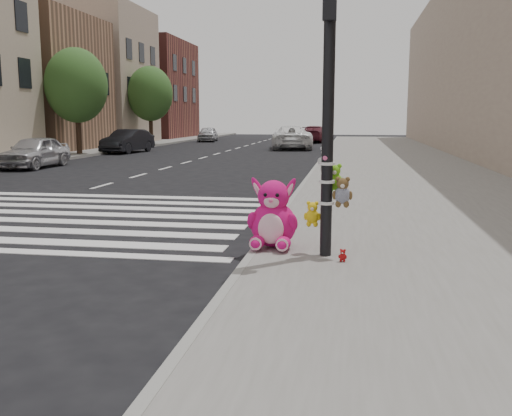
% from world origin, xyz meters
% --- Properties ---
extents(ground, '(120.00, 120.00, 0.00)m').
position_xyz_m(ground, '(0.00, 0.00, 0.00)').
color(ground, black).
rests_on(ground, ground).
extents(sidewalk_near, '(7.00, 80.00, 0.14)m').
position_xyz_m(sidewalk_near, '(5.00, 10.00, 0.07)').
color(sidewalk_near, slate).
rests_on(sidewalk_near, ground).
extents(sidewalk_far, '(6.00, 80.00, 0.14)m').
position_xyz_m(sidewalk_far, '(-13.50, 20.00, 0.07)').
color(sidewalk_far, slate).
rests_on(sidewalk_far, ground).
extents(curb_edge, '(0.12, 80.00, 0.15)m').
position_xyz_m(curb_edge, '(1.55, 10.00, 0.07)').
color(curb_edge, gray).
rests_on(curb_edge, ground).
extents(crosswalk, '(11.00, 6.00, 0.01)m').
position_xyz_m(crosswalk, '(-4.50, 5.20, 0.01)').
color(crosswalk, silver).
rests_on(crosswalk, ground).
extents(bld_far_c, '(6.00, 8.00, 8.00)m').
position_xyz_m(bld_far_c, '(-15.50, 26.00, 4.00)').
color(bld_far_c, '#A07255').
rests_on(bld_far_c, ground).
extents(bld_far_d, '(6.00, 8.00, 10.00)m').
position_xyz_m(bld_far_d, '(-15.50, 35.00, 5.00)').
color(bld_far_d, tan).
rests_on(bld_far_d, ground).
extents(bld_far_e, '(6.00, 10.00, 9.00)m').
position_xyz_m(bld_far_e, '(-15.50, 46.00, 4.50)').
color(bld_far_e, brown).
rests_on(bld_far_e, ground).
extents(signal_pole, '(0.69, 0.50, 4.00)m').
position_xyz_m(signal_pole, '(2.62, 1.82, 1.78)').
color(signal_pole, black).
rests_on(signal_pole, sidewalk_near).
extents(tree_far_b, '(3.20, 3.20, 5.44)m').
position_xyz_m(tree_far_b, '(-11.20, 22.00, 3.65)').
color(tree_far_b, '#382619').
rests_on(tree_far_b, sidewalk_far).
extents(tree_far_c, '(3.20, 3.20, 5.44)m').
position_xyz_m(tree_far_c, '(-11.20, 33.00, 3.65)').
color(tree_far_c, '#382619').
rests_on(tree_far_c, sidewalk_far).
extents(pink_bunny, '(0.76, 0.79, 1.07)m').
position_xyz_m(pink_bunny, '(1.80, 2.17, 0.58)').
color(pink_bunny, '#DC1274').
rests_on(pink_bunny, sidewalk_near).
extents(red_teddy, '(0.13, 0.10, 0.18)m').
position_xyz_m(red_teddy, '(2.85, 1.47, 0.23)').
color(red_teddy, '#A61012').
rests_on(red_teddy, sidewalk_near).
extents(car_silver_far, '(1.64, 3.86, 1.30)m').
position_xyz_m(car_silver_far, '(-9.80, 15.32, 0.65)').
color(car_silver_far, silver).
rests_on(car_silver_far, ground).
extents(car_dark_far, '(1.90, 4.22, 1.34)m').
position_xyz_m(car_dark_far, '(-9.80, 25.18, 0.67)').
color(car_dark_far, black).
rests_on(car_dark_far, ground).
extents(car_white_near, '(3.12, 5.60, 1.48)m').
position_xyz_m(car_white_near, '(-0.89, 30.59, 0.74)').
color(car_white_near, white).
rests_on(car_white_near, ground).
extents(car_maroon_near, '(2.30, 4.71, 1.32)m').
position_xyz_m(car_maroon_near, '(0.00, 40.12, 0.66)').
color(car_maroon_near, '#591925').
rests_on(car_maroon_near, ground).
extents(car_silver_deep, '(1.92, 3.78, 1.23)m').
position_xyz_m(car_silver_deep, '(-8.91, 40.35, 0.62)').
color(car_silver_deep, silver).
rests_on(car_silver_deep, ground).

